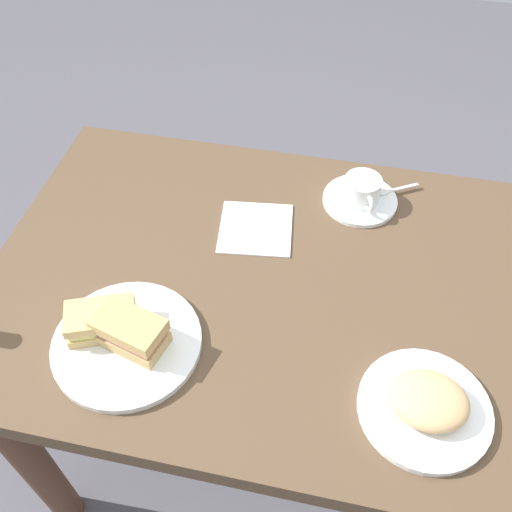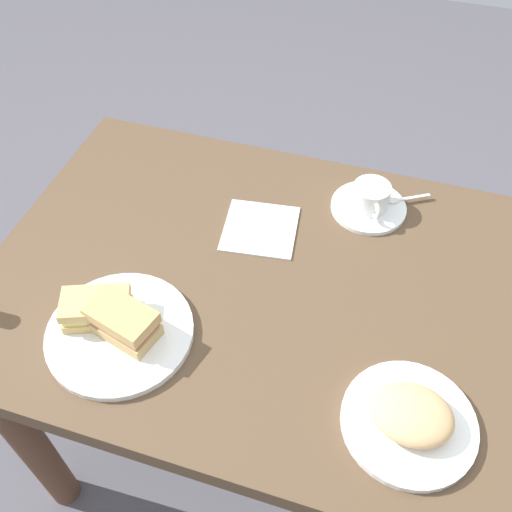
{
  "view_description": "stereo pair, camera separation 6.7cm",
  "coord_description": "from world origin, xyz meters",
  "px_view_note": "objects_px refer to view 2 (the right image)",
  "views": [
    {
      "loc": [
        -0.09,
        0.67,
        1.6
      ],
      "look_at": [
        0.06,
        -0.03,
        0.77
      ],
      "focal_mm": 39.7,
      "sensor_mm": 36.0,
      "label": 1
    },
    {
      "loc": [
        -0.16,
        0.66,
        1.6
      ],
      "look_at": [
        0.06,
        -0.03,
        0.77
      ],
      "focal_mm": 39.7,
      "sensor_mm": 36.0,
      "label": 2
    }
  ],
  "objects_px": {
    "coffee_saucer": "(368,207)",
    "side_plate": "(409,422)",
    "dining_table": "(278,319)",
    "napkin": "(260,229)",
    "coffee_cup": "(371,196)",
    "spoon": "(402,199)",
    "sandwich_front": "(123,322)",
    "sandwich_plate": "(120,333)",
    "sandwich_back": "(97,308)"
  },
  "relations": [
    {
      "from": "dining_table",
      "to": "napkin",
      "type": "distance_m",
      "value": 0.19
    },
    {
      "from": "sandwich_plate",
      "to": "spoon",
      "type": "xyz_separation_m",
      "value": [
        -0.43,
        -0.49,
        0.01
      ]
    },
    {
      "from": "sandwich_front",
      "to": "sandwich_back",
      "type": "bearing_deg",
      "value": -14.12
    },
    {
      "from": "coffee_cup",
      "to": "spoon",
      "type": "distance_m",
      "value": 0.08
    },
    {
      "from": "sandwich_front",
      "to": "spoon",
      "type": "height_order",
      "value": "sandwich_front"
    },
    {
      "from": "dining_table",
      "to": "coffee_saucer",
      "type": "height_order",
      "value": "coffee_saucer"
    },
    {
      "from": "spoon",
      "to": "sandwich_plate",
      "type": "bearing_deg",
      "value": 48.44
    },
    {
      "from": "coffee_cup",
      "to": "sandwich_plate",
      "type": "bearing_deg",
      "value": 50.6
    },
    {
      "from": "sandwich_front",
      "to": "side_plate",
      "type": "relative_size",
      "value": 0.62
    },
    {
      "from": "sandwich_plate",
      "to": "side_plate",
      "type": "distance_m",
      "value": 0.51
    },
    {
      "from": "sandwich_plate",
      "to": "coffee_cup",
      "type": "distance_m",
      "value": 0.58
    },
    {
      "from": "sandwich_back",
      "to": "coffee_saucer",
      "type": "xyz_separation_m",
      "value": [
        -0.42,
        -0.43,
        -0.03
      ]
    },
    {
      "from": "sandwich_plate",
      "to": "dining_table",
      "type": "bearing_deg",
      "value": -140.62
    },
    {
      "from": "sandwich_back",
      "to": "side_plate",
      "type": "xyz_separation_m",
      "value": [
        -0.56,
        0.03,
        -0.03
      ]
    },
    {
      "from": "spoon",
      "to": "sandwich_front",
      "type": "bearing_deg",
      "value": 49.17
    },
    {
      "from": "spoon",
      "to": "side_plate",
      "type": "distance_m",
      "value": 0.51
    },
    {
      "from": "sandwich_plate",
      "to": "spoon",
      "type": "relative_size",
      "value": 2.89
    },
    {
      "from": "dining_table",
      "to": "sandwich_front",
      "type": "height_order",
      "value": "sandwich_front"
    },
    {
      "from": "sandwich_plate",
      "to": "coffee_cup",
      "type": "relative_size",
      "value": 2.6
    },
    {
      "from": "coffee_saucer",
      "to": "side_plate",
      "type": "height_order",
      "value": "side_plate"
    },
    {
      "from": "spoon",
      "to": "coffee_cup",
      "type": "bearing_deg",
      "value": 31.47
    },
    {
      "from": "dining_table",
      "to": "coffee_cup",
      "type": "height_order",
      "value": "coffee_cup"
    },
    {
      "from": "sandwich_front",
      "to": "coffee_cup",
      "type": "height_order",
      "value": "sandwich_front"
    },
    {
      "from": "sandwich_back",
      "to": "coffee_cup",
      "type": "distance_m",
      "value": 0.6
    },
    {
      "from": "dining_table",
      "to": "sandwich_back",
      "type": "height_order",
      "value": "sandwich_back"
    },
    {
      "from": "dining_table",
      "to": "sandwich_back",
      "type": "distance_m",
      "value": 0.38
    },
    {
      "from": "coffee_cup",
      "to": "dining_table",
      "type": "bearing_deg",
      "value": 63.06
    },
    {
      "from": "dining_table",
      "to": "napkin",
      "type": "xyz_separation_m",
      "value": [
        0.08,
        -0.13,
        0.12
      ]
    },
    {
      "from": "dining_table",
      "to": "sandwich_back",
      "type": "xyz_separation_m",
      "value": [
        0.29,
        0.18,
        0.16
      ]
    },
    {
      "from": "coffee_cup",
      "to": "side_plate",
      "type": "xyz_separation_m",
      "value": [
        -0.14,
        0.47,
        -0.03
      ]
    },
    {
      "from": "sandwich_plate",
      "to": "sandwich_back",
      "type": "distance_m",
      "value": 0.06
    },
    {
      "from": "spoon",
      "to": "napkin",
      "type": "bearing_deg",
      "value": 31.39
    },
    {
      "from": "sandwich_front",
      "to": "spoon",
      "type": "distance_m",
      "value": 0.65
    },
    {
      "from": "dining_table",
      "to": "spoon",
      "type": "distance_m",
      "value": 0.37
    },
    {
      "from": "sandwich_front",
      "to": "coffee_saucer",
      "type": "xyz_separation_m",
      "value": [
        -0.36,
        -0.45,
        -0.04
      ]
    },
    {
      "from": "sandwich_plate",
      "to": "coffee_saucer",
      "type": "height_order",
      "value": "sandwich_plate"
    },
    {
      "from": "dining_table",
      "to": "sandwich_plate",
      "type": "bearing_deg",
      "value": 39.38
    },
    {
      "from": "dining_table",
      "to": "sandwich_front",
      "type": "xyz_separation_m",
      "value": [
        0.23,
        0.2,
        0.17
      ]
    },
    {
      "from": "coffee_cup",
      "to": "spoon",
      "type": "relative_size",
      "value": 1.11
    },
    {
      "from": "coffee_cup",
      "to": "side_plate",
      "type": "height_order",
      "value": "coffee_cup"
    },
    {
      "from": "coffee_saucer",
      "to": "spoon",
      "type": "distance_m",
      "value": 0.08
    },
    {
      "from": "sandwich_front",
      "to": "coffee_saucer",
      "type": "bearing_deg",
      "value": -128.4
    },
    {
      "from": "coffee_saucer",
      "to": "dining_table",
      "type": "bearing_deg",
      "value": 63.31
    },
    {
      "from": "coffee_saucer",
      "to": "coffee_cup",
      "type": "relative_size",
      "value": 1.6
    },
    {
      "from": "sandwich_back",
      "to": "napkin",
      "type": "bearing_deg",
      "value": -124.36
    },
    {
      "from": "sandwich_front",
      "to": "spoon",
      "type": "bearing_deg",
      "value": -130.83
    },
    {
      "from": "coffee_cup",
      "to": "sandwich_front",
      "type": "bearing_deg",
      "value": 51.45
    },
    {
      "from": "dining_table",
      "to": "napkin",
      "type": "height_order",
      "value": "napkin"
    },
    {
      "from": "napkin",
      "to": "side_plate",
      "type": "bearing_deg",
      "value": 135.8
    },
    {
      "from": "coffee_saucer",
      "to": "side_plate",
      "type": "distance_m",
      "value": 0.49
    }
  ]
}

